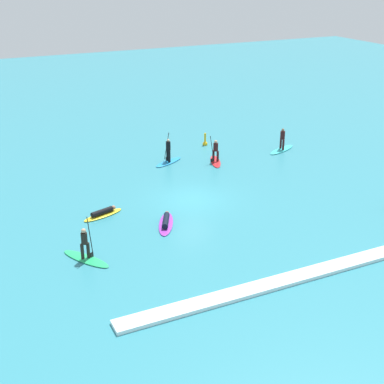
{
  "coord_description": "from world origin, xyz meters",
  "views": [
    {
      "loc": [
        -13.21,
        -27.79,
        13.61
      ],
      "look_at": [
        0.0,
        0.0,
        0.5
      ],
      "focal_mm": 50.77,
      "sensor_mm": 36.0,
      "label": 1
    }
  ],
  "objects_px": {
    "surfer_on_blue_board": "(168,157)",
    "marker_buoy": "(205,143)",
    "surfer_on_red_board": "(215,156)",
    "surfer_on_yellow_board": "(103,213)",
    "surfer_on_green_board": "(86,252)",
    "surfer_on_purple_board": "(166,222)",
    "surfer_on_teal_board": "(282,145)"
  },
  "relations": [
    {
      "from": "surfer_on_red_board",
      "to": "marker_buoy",
      "type": "distance_m",
      "value": 4.06
    },
    {
      "from": "surfer_on_teal_board",
      "to": "surfer_on_yellow_board",
      "type": "distance_m",
      "value": 16.99
    },
    {
      "from": "surfer_on_blue_board",
      "to": "marker_buoy",
      "type": "distance_m",
      "value": 4.97
    },
    {
      "from": "surfer_on_teal_board",
      "to": "marker_buoy",
      "type": "xyz_separation_m",
      "value": [
        -4.83,
        3.74,
        -0.19
      ]
    },
    {
      "from": "surfer_on_red_board",
      "to": "marker_buoy",
      "type": "xyz_separation_m",
      "value": [
        1.11,
        3.9,
        -0.23
      ]
    },
    {
      "from": "surfer_on_purple_board",
      "to": "marker_buoy",
      "type": "height_order",
      "value": "marker_buoy"
    },
    {
      "from": "surfer_on_red_board",
      "to": "surfer_on_purple_board",
      "type": "relative_size",
      "value": 0.91
    },
    {
      "from": "surfer_on_teal_board",
      "to": "surfer_on_yellow_board",
      "type": "relative_size",
      "value": 1.16
    },
    {
      "from": "surfer_on_red_board",
      "to": "surfer_on_teal_board",
      "type": "height_order",
      "value": "surfer_on_red_board"
    },
    {
      "from": "surfer_on_green_board",
      "to": "surfer_on_blue_board",
      "type": "bearing_deg",
      "value": 109.67
    },
    {
      "from": "surfer_on_blue_board",
      "to": "surfer_on_yellow_board",
      "type": "bearing_deg",
      "value": -164.56
    },
    {
      "from": "surfer_on_red_board",
      "to": "surfer_on_green_board",
      "type": "height_order",
      "value": "surfer_on_green_board"
    },
    {
      "from": "surfer_on_red_board",
      "to": "surfer_on_purple_board",
      "type": "height_order",
      "value": "surfer_on_red_board"
    },
    {
      "from": "surfer_on_teal_board",
      "to": "surfer_on_blue_board",
      "type": "xyz_separation_m",
      "value": [
        -9.1,
        1.21,
        0.04
      ]
    },
    {
      "from": "surfer_on_red_board",
      "to": "surfer_on_purple_board",
      "type": "bearing_deg",
      "value": -21.62
    },
    {
      "from": "surfer_on_blue_board",
      "to": "surfer_on_teal_board",
      "type": "bearing_deg",
      "value": -35.88
    },
    {
      "from": "surfer_on_yellow_board",
      "to": "marker_buoy",
      "type": "xyz_separation_m",
      "value": [
        11.26,
        9.21,
        0.06
      ]
    },
    {
      "from": "surfer_on_red_board",
      "to": "surfer_on_blue_board",
      "type": "distance_m",
      "value": 3.45
    },
    {
      "from": "surfer_on_red_board",
      "to": "surfer_on_yellow_board",
      "type": "height_order",
      "value": "surfer_on_red_board"
    },
    {
      "from": "surfer_on_green_board",
      "to": "surfer_on_purple_board",
      "type": "distance_m",
      "value": 5.44
    },
    {
      "from": "surfer_on_green_board",
      "to": "surfer_on_yellow_board",
      "type": "distance_m",
      "value": 5.04
    },
    {
      "from": "surfer_on_red_board",
      "to": "surfer_on_yellow_board",
      "type": "bearing_deg",
      "value": -41.37
    },
    {
      "from": "surfer_on_yellow_board",
      "to": "surfer_on_teal_board",
      "type": "bearing_deg",
      "value": 1.02
    },
    {
      "from": "surfer_on_purple_board",
      "to": "surfer_on_blue_board",
      "type": "bearing_deg",
      "value": 2.86
    },
    {
      "from": "surfer_on_red_board",
      "to": "surfer_on_blue_board",
      "type": "xyz_separation_m",
      "value": [
        -3.17,
        1.37,
        0.0
      ]
    },
    {
      "from": "surfer_on_teal_board",
      "to": "surfer_on_blue_board",
      "type": "distance_m",
      "value": 9.18
    },
    {
      "from": "surfer_on_purple_board",
      "to": "surfer_on_green_board",
      "type": "bearing_deg",
      "value": 137.23
    },
    {
      "from": "surfer_on_red_board",
      "to": "surfer_on_yellow_board",
      "type": "distance_m",
      "value": 11.46
    },
    {
      "from": "surfer_on_blue_board",
      "to": "marker_buoy",
      "type": "relative_size",
      "value": 2.54
    },
    {
      "from": "surfer_on_yellow_board",
      "to": "surfer_on_purple_board",
      "type": "bearing_deg",
      "value": -60.27
    },
    {
      "from": "surfer_on_purple_board",
      "to": "marker_buoy",
      "type": "xyz_separation_m",
      "value": [
        8.4,
        11.83,
        0.06
      ]
    },
    {
      "from": "surfer_on_purple_board",
      "to": "surfer_on_blue_board",
      "type": "distance_m",
      "value": 10.18
    }
  ]
}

